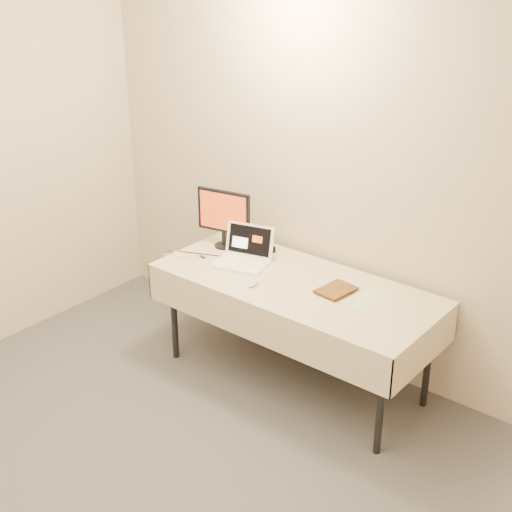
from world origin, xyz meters
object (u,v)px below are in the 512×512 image
Objects in this scene: table at (295,291)px; laptop at (245,254)px; book at (326,270)px; monitor at (224,214)px.

table is 0.47m from laptop.
table is 7.77× the size of book.
book reaches higher than table.
monitor is at bearing 168.81° from table.
monitor is at bearing 143.31° from laptop.
book is (0.91, -0.09, -0.12)m from monitor.
table is at bearing -19.12° from laptop.
laptop reaches higher than table.
monitor reaches higher than book.
laptop is at bearing -170.95° from book.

